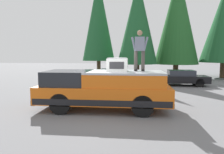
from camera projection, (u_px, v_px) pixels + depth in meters
ground_plane at (106, 111)px, 8.79m from camera, size 90.00×90.00×0.00m
pickup_truck at (104, 89)px, 8.87m from camera, size 2.01×5.54×1.65m
compressor_unit at (117, 65)px, 8.69m from camera, size 0.65×0.84×0.56m
person_on_truck_bed at (140, 49)px, 8.73m from camera, size 0.29×0.72×1.69m
parked_car_black at (180, 78)px, 15.86m from camera, size 1.64×4.10×1.16m
parked_car_navy at (111, 76)px, 17.19m from camera, size 1.64×4.10×1.16m
conifer_left at (177, 18)px, 21.23m from camera, size 4.45×4.45×10.71m
conifer_center_left at (138, 21)px, 20.06m from camera, size 3.88×3.88×9.55m
conifer_center_right at (98, 18)px, 22.65m from camera, size 3.52×3.52×10.74m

